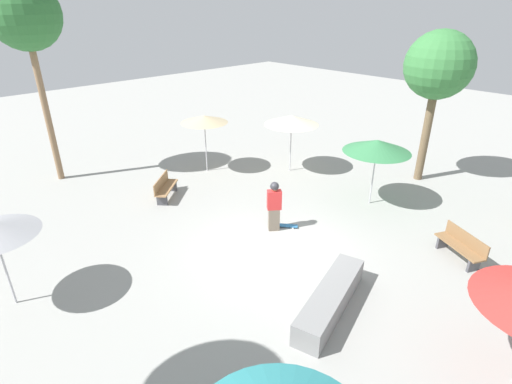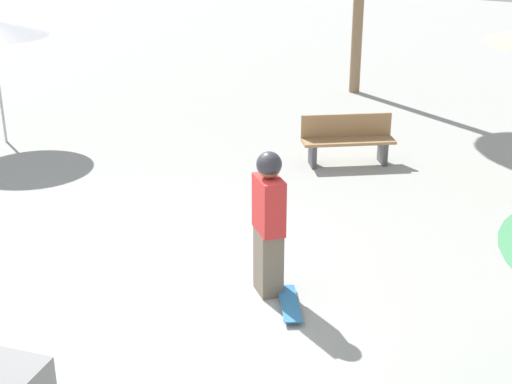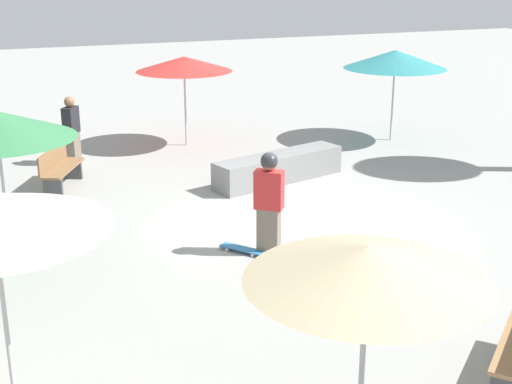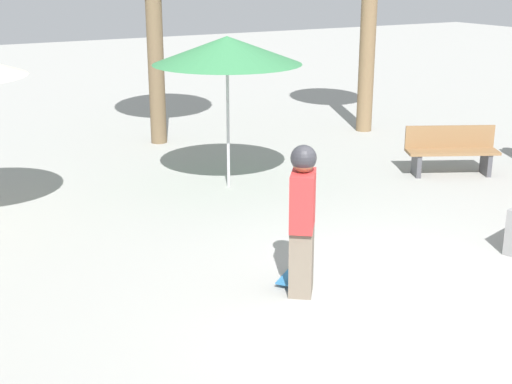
# 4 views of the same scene
# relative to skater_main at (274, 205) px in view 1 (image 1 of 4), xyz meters

# --- Properties ---
(ground_plane) EXTENTS (60.00, 60.00, 0.00)m
(ground_plane) POSITION_rel_skater_main_xyz_m (-0.91, -0.89, -0.93)
(ground_plane) COLOR #9E9E99
(skater_main) EXTENTS (0.52, 0.48, 1.73)m
(skater_main) POSITION_rel_skater_main_xyz_m (0.00, 0.00, 0.00)
(skater_main) COLOR #726656
(skater_main) RESTS_ON ground_plane
(skateboard) EXTENTS (0.65, 0.75, 0.07)m
(skateboard) POSITION_rel_skater_main_xyz_m (0.40, -0.18, -0.87)
(skateboard) COLOR teal
(skateboard) RESTS_ON ground_plane
(concrete_ledge) EXTENTS (3.20, 1.53, 0.61)m
(concrete_ledge) POSITION_rel_skater_main_xyz_m (-1.75, -3.63, -0.63)
(concrete_ledge) COLOR gray
(concrete_ledge) RESTS_ON ground_plane
(bench_near) EXTENTS (1.50, 1.38, 0.85)m
(bench_near) POSITION_rel_skater_main_xyz_m (-1.32, 4.54, -0.51)
(bench_near) COLOR #47474C
(bench_near) RESTS_ON ground_plane
(bench_far) EXTENTS (1.11, 1.63, 0.85)m
(bench_far) POSITION_rel_skater_main_xyz_m (2.76, -4.93, -0.51)
(bench_far) COLOR #47474C
(bench_far) RESTS_ON ground_plane
(shade_umbrella_tan) EXTENTS (2.01, 2.01, 2.52)m
(shade_umbrella_tan) POSITION_rel_skater_main_xyz_m (1.50, 5.63, 1.43)
(shade_umbrella_tan) COLOR #B7B7BC
(shade_umbrella_tan) RESTS_ON ground_plane
(shade_umbrella_cream) EXTENTS (2.35, 2.35, 2.51)m
(shade_umbrella_cream) POSITION_rel_skater_main_xyz_m (4.23, 3.10, 1.38)
(shade_umbrella_cream) COLOR #B7B7BC
(shade_umbrella_cream) RESTS_ON ground_plane
(shade_umbrella_green) EXTENTS (2.40, 2.40, 2.49)m
(shade_umbrella_green) POSITION_rel_skater_main_xyz_m (4.01, -1.15, 1.33)
(shade_umbrella_green) COLOR #B7B7BC
(shade_umbrella_green) RESTS_ON ground_plane
(palm_tree_center_left) EXTENTS (2.59, 2.59, 7.77)m
(palm_tree_center_left) POSITION_rel_skater_main_xyz_m (-3.56, 9.28, 5.46)
(palm_tree_center_left) COLOR #896B4C
(palm_tree_center_left) RESTS_ON ground_plane
(palm_tree_far_back) EXTENTS (2.58, 2.58, 5.99)m
(palm_tree_far_back) POSITION_rel_skater_main_xyz_m (7.52, -1.32, 3.70)
(palm_tree_far_back) COLOR brown
(palm_tree_far_back) RESTS_ON ground_plane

